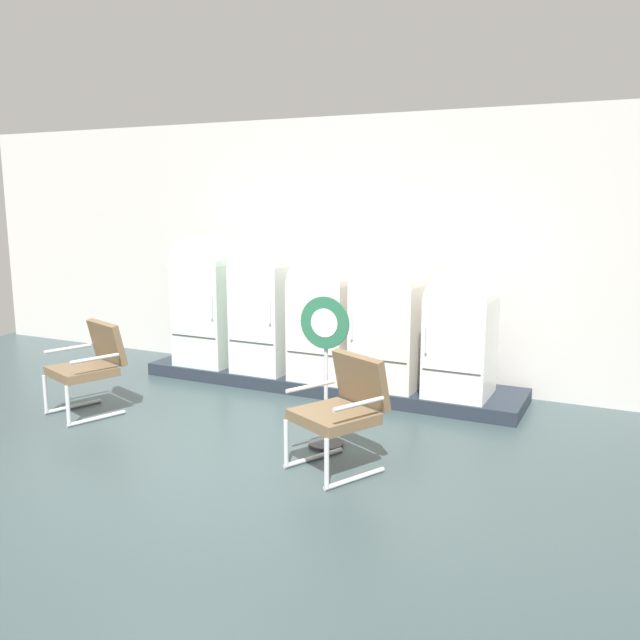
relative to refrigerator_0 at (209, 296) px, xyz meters
name	(u,v)px	position (x,y,z in m)	size (l,w,h in m)	color
ground	(161,489)	(1.57, -2.93, -1.02)	(12.00, 10.00, 0.05)	#354547
back_wall	(349,248)	(1.57, 0.73, 0.59)	(11.76, 0.12, 3.15)	silver
display_plinth	(327,381)	(1.57, 0.09, -0.92)	(4.53, 0.95, 0.15)	#232B36
refrigerator_0	(209,296)	(0.00, 0.00, 0.00)	(0.69, 0.71, 1.60)	silver
refrigerator_1	(264,301)	(0.81, -0.03, 0.00)	(0.64, 0.65, 1.59)	silver
refrigerator_2	(323,314)	(1.60, -0.05, -0.09)	(0.67, 0.62, 1.44)	silver
refrigerator_3	(388,317)	(2.37, -0.05, -0.07)	(0.70, 0.61, 1.49)	silver
refrigerator_4	(461,329)	(3.16, 0.00, -0.14)	(0.65, 0.72, 1.35)	white
armchair_left	(90,363)	(-0.23, -1.80, -0.47)	(0.79, 0.83, 0.94)	silver
armchair_right	(342,406)	(2.70, -1.99, -0.47)	(0.83, 0.86, 0.94)	silver
sign_stand	(325,375)	(2.37, -1.62, -0.33)	(0.46, 0.32, 1.37)	#2D2D30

